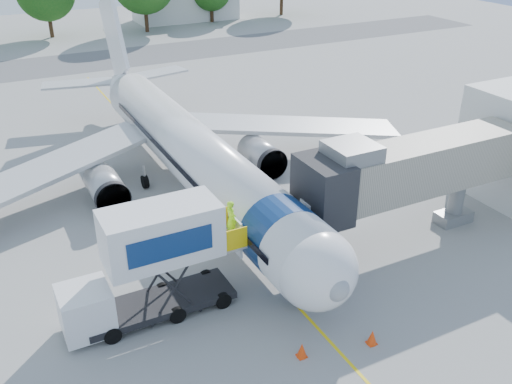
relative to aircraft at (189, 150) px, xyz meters
name	(u,v)px	position (x,y,z in m)	size (l,w,h in m)	color
ground	(217,218)	(0.00, -4.12, -2.95)	(160.00, 160.00, 0.00)	#989895
guidance_line	(217,218)	(0.00, -4.12, -2.94)	(0.15, 70.00, 0.01)	yellow
taxiway_strip	(75,63)	(0.00, 37.88, -2.94)	(120.00, 10.00, 0.01)	#59595B
aircraft	(189,150)	(0.00, 0.00, 0.00)	(34.17, 37.73, 11.35)	white
jet_bridge	(402,171)	(7.99, -11.12, 1.39)	(13.90, 3.20, 6.60)	#ACA593
catering_hiloader	(150,265)	(-6.26, -11.12, -0.18)	(8.50, 2.44, 5.50)	black
safety_cone_a	(372,337)	(1.55, -17.44, -2.60)	(0.45, 0.45, 0.72)	#F23F0C
safety_cone_b	(302,350)	(-1.59, -16.71, -2.61)	(0.45, 0.45, 0.71)	#F23F0C
outbuilding_right	(185,3)	(22.00, 57.88, -0.29)	(16.40, 7.40, 5.30)	silver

